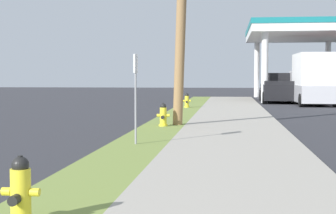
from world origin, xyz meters
name	(u,v)px	position (x,y,z in m)	size (l,w,h in m)	color
fire_hydrant_nearest	(21,194)	(0.62, 3.71, 0.45)	(0.42, 0.38, 0.74)	yellow
fire_hydrant_second	(163,116)	(0.74, 14.95, 0.45)	(0.42, 0.38, 0.74)	yellow
fire_hydrant_third	(187,101)	(0.67, 25.21, 0.45)	(0.42, 0.37, 0.74)	yellow
street_sign_post	(136,80)	(0.66, 10.44, 1.63)	(0.05, 0.36, 2.12)	gray
car_white_by_near_pump	(278,89)	(6.80, 41.14, 0.72)	(2.01, 4.53, 1.57)	white
truck_black_at_forecourt	(277,89)	(6.04, 33.72, 0.91)	(2.20, 5.43, 1.97)	black
truck_silver_on_apron	(311,80)	(7.82, 30.91, 1.49)	(2.20, 6.42, 3.11)	#BCBCC1
truck_red_at_far_bay	(336,80)	(10.63, 37.65, 1.49)	(2.23, 6.44, 3.11)	red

